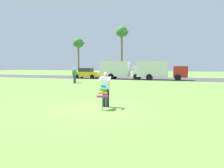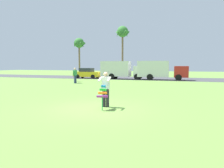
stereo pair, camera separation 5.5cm
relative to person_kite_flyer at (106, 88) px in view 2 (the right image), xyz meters
The scene contains 11 objects.
ground_plane 1.13m from the person_kite_flyer, 128.21° to the right, with size 120.00×120.00×0.00m, color olive.
road_strip 21.88m from the person_kite_flyer, 91.00° to the left, with size 120.00×8.00×0.01m, color #424247.
person_kite_flyer is the anchor object (origin of this frame).
kite_held 0.65m from the person_kite_flyer, 83.60° to the right, with size 0.53×0.70×1.11m.
parked_car_yellow 21.89m from the person_kite_flyer, 117.25° to the left, with size 4.25×1.94×1.60m.
parked_truck_white_box 19.99m from the person_kite_flyer, 103.14° to the left, with size 6.70×2.13×2.62m.
parked_truck_red_cab 19.49m from the person_kite_flyer, 87.34° to the left, with size 6.76×2.27×2.62m.
palm_tree_left_near 35.13m from the person_kite_flyer, 119.14° to the left, with size 2.58×2.71×7.81m.
palm_tree_right_near 30.15m from the person_kite_flyer, 103.43° to the left, with size 2.58×2.71×9.42m.
person_walker_near 15.50m from the person_kite_flyer, 123.87° to the left, with size 0.36×0.52×1.73m.
person_walker_far 13.62m from the person_kite_flyer, 124.47° to the left, with size 0.34×0.54×1.73m.
Camera 2 is at (3.72, -8.81, 2.07)m, focal length 32.51 mm.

